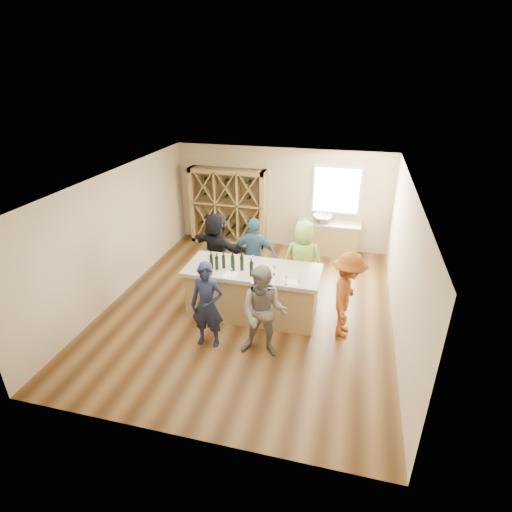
% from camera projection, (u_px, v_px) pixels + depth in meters
% --- Properties ---
extents(floor, '(6.00, 7.00, 0.10)m').
position_uv_depth(floor, '(249.00, 309.00, 8.74)').
color(floor, brown).
rests_on(floor, ground).
extents(ceiling, '(6.00, 7.00, 0.10)m').
position_uv_depth(ceiling, '(248.00, 178.00, 7.49)').
color(ceiling, white).
rests_on(ceiling, ground).
extents(wall_back, '(6.00, 0.10, 2.80)m').
position_uv_depth(wall_back, '(282.00, 198.00, 11.22)').
color(wall_back, '#CBB793').
rests_on(wall_back, ground).
extents(wall_front, '(6.00, 0.10, 2.80)m').
position_uv_depth(wall_front, '(176.00, 362.00, 5.01)').
color(wall_front, '#CBB793').
rests_on(wall_front, ground).
extents(wall_left, '(0.10, 7.00, 2.80)m').
position_uv_depth(wall_left, '(115.00, 235.00, 8.79)').
color(wall_left, '#CBB793').
rests_on(wall_left, ground).
extents(wall_right, '(0.10, 7.00, 2.80)m').
position_uv_depth(wall_right, '(406.00, 265.00, 7.45)').
color(wall_right, '#CBB793').
rests_on(wall_right, ground).
extents(window_frame, '(1.30, 0.06, 1.30)m').
position_uv_depth(window_frame, '(336.00, 190.00, 10.67)').
color(window_frame, white).
rests_on(window_frame, wall_back).
extents(window_pane, '(1.18, 0.01, 1.18)m').
position_uv_depth(window_pane, '(336.00, 191.00, 10.64)').
color(window_pane, white).
rests_on(window_pane, wall_back).
extents(wine_rack, '(2.20, 0.45, 2.20)m').
position_uv_depth(wine_rack, '(228.00, 207.00, 11.44)').
color(wine_rack, '#9D7F4B').
rests_on(wine_rack, floor).
extents(back_counter_base, '(1.60, 0.58, 0.86)m').
position_uv_depth(back_counter_base, '(328.00, 239.00, 11.03)').
color(back_counter_base, '#9D7F4B').
rests_on(back_counter_base, floor).
extents(back_counter_top, '(1.70, 0.62, 0.06)m').
position_uv_depth(back_counter_top, '(329.00, 223.00, 10.83)').
color(back_counter_top, '#A69B88').
rests_on(back_counter_top, back_counter_base).
extents(sink, '(0.54, 0.54, 0.19)m').
position_uv_depth(sink, '(322.00, 219.00, 10.82)').
color(sink, silver).
rests_on(sink, back_counter_top).
extents(faucet, '(0.02, 0.02, 0.30)m').
position_uv_depth(faucet, '(323.00, 214.00, 10.95)').
color(faucet, silver).
rests_on(faucet, back_counter_top).
extents(tasting_counter_base, '(2.60, 1.00, 1.00)m').
position_uv_depth(tasting_counter_base, '(253.00, 293.00, 8.27)').
color(tasting_counter_base, '#9D7F4B').
rests_on(tasting_counter_base, floor).
extents(tasting_counter_top, '(2.72, 1.12, 0.08)m').
position_uv_depth(tasting_counter_top, '(253.00, 270.00, 8.04)').
color(tasting_counter_top, '#A69B88').
rests_on(tasting_counter_top, tasting_counter_base).
extents(wine_bottle_a, '(0.09, 0.09, 0.30)m').
position_uv_depth(wine_bottle_a, '(211.00, 262.00, 7.97)').
color(wine_bottle_a, black).
rests_on(wine_bottle_a, tasting_counter_top).
extents(wine_bottle_b, '(0.08, 0.08, 0.29)m').
position_uv_depth(wine_bottle_b, '(217.00, 263.00, 7.92)').
color(wine_bottle_b, black).
rests_on(wine_bottle_b, tasting_counter_top).
extents(wine_bottle_c, '(0.09, 0.09, 0.28)m').
position_uv_depth(wine_bottle_c, '(224.00, 262.00, 7.98)').
color(wine_bottle_c, black).
rests_on(wine_bottle_c, tasting_counter_top).
extents(wine_bottle_d, '(0.10, 0.10, 0.32)m').
position_uv_depth(wine_bottle_d, '(233.00, 263.00, 7.87)').
color(wine_bottle_d, black).
rests_on(wine_bottle_d, tasting_counter_top).
extents(wine_bottle_e, '(0.09, 0.09, 0.31)m').
position_uv_depth(wine_bottle_e, '(242.00, 263.00, 7.90)').
color(wine_bottle_e, black).
rests_on(wine_bottle_e, tasting_counter_top).
extents(wine_glass_a, '(0.08, 0.08, 0.18)m').
position_uv_depth(wine_glass_a, '(231.00, 273.00, 7.63)').
color(wine_glass_a, white).
rests_on(wine_glass_a, tasting_counter_top).
extents(wine_glass_b, '(0.10, 0.10, 0.20)m').
position_uv_depth(wine_glass_b, '(256.00, 276.00, 7.53)').
color(wine_glass_b, white).
rests_on(wine_glass_b, tasting_counter_top).
extents(wine_glass_c, '(0.08, 0.08, 0.17)m').
position_uv_depth(wine_glass_c, '(286.00, 281.00, 7.40)').
color(wine_glass_c, white).
rests_on(wine_glass_c, tasting_counter_top).
extents(wine_glass_d, '(0.08, 0.08, 0.19)m').
position_uv_depth(wine_glass_d, '(274.00, 270.00, 7.75)').
color(wine_glass_d, white).
rests_on(wine_glass_d, tasting_counter_top).
extents(wine_glass_e, '(0.07, 0.07, 0.17)m').
position_uv_depth(wine_glass_e, '(299.00, 277.00, 7.51)').
color(wine_glass_e, white).
rests_on(wine_glass_e, tasting_counter_top).
extents(tasting_menu_a, '(0.26, 0.34, 0.00)m').
position_uv_depth(tasting_menu_a, '(230.00, 275.00, 7.78)').
color(tasting_menu_a, white).
rests_on(tasting_menu_a, tasting_counter_top).
extents(tasting_menu_b, '(0.28, 0.36, 0.00)m').
position_uv_depth(tasting_menu_b, '(258.00, 280.00, 7.60)').
color(tasting_menu_b, white).
rests_on(tasting_menu_b, tasting_counter_top).
extents(tasting_menu_c, '(0.25, 0.31, 0.00)m').
position_uv_depth(tasting_menu_c, '(293.00, 283.00, 7.49)').
color(tasting_menu_c, white).
rests_on(tasting_menu_c, tasting_counter_top).
extents(person_near_left, '(0.62, 0.46, 1.68)m').
position_uv_depth(person_near_left, '(207.00, 305.00, 7.22)').
color(person_near_left, '#191E38').
rests_on(person_near_left, floor).
extents(person_near_right, '(0.87, 0.49, 1.76)m').
position_uv_depth(person_near_right, '(264.00, 313.00, 6.95)').
color(person_near_right, slate).
rests_on(person_near_right, floor).
extents(person_server, '(0.62, 1.16, 1.72)m').
position_uv_depth(person_server, '(347.00, 295.00, 7.50)').
color(person_server, '#994C19').
rests_on(person_server, floor).
extents(person_far_mid, '(1.05, 0.56, 1.76)m').
position_uv_depth(person_far_mid, '(254.00, 255.00, 9.04)').
color(person_far_mid, '#335972').
rests_on(person_far_mid, floor).
extents(person_far_right, '(0.88, 0.60, 1.76)m').
position_uv_depth(person_far_right, '(302.00, 259.00, 8.84)').
color(person_far_right, '#8CC64C').
rests_on(person_far_right, floor).
extents(person_far_left, '(1.73, 1.16, 1.76)m').
position_uv_depth(person_far_left, '(217.00, 248.00, 9.37)').
color(person_far_left, black).
rests_on(person_far_left, floor).
extents(wine_bottle_f, '(0.07, 0.07, 0.30)m').
position_uv_depth(wine_bottle_f, '(251.00, 269.00, 7.68)').
color(wine_bottle_f, black).
rests_on(wine_bottle_f, tasting_counter_top).
extents(wine_glass_f, '(0.07, 0.07, 0.18)m').
position_uv_depth(wine_glass_f, '(253.00, 260.00, 8.17)').
color(wine_glass_f, white).
rests_on(wine_glass_f, tasting_counter_top).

